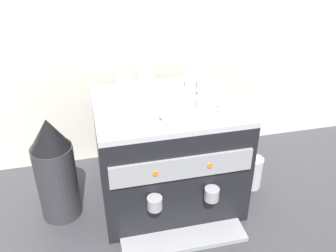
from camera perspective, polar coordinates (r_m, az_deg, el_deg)
name	(u,v)px	position (r m, az deg, el deg)	size (l,w,h in m)	color
ground_plane	(168,195)	(1.75, 0.00, -10.33)	(4.00, 4.00, 0.00)	#38383D
tiled_backsplash_wall	(149,58)	(1.81, -2.82, 10.16)	(2.80, 0.03, 1.02)	silver
espresso_machine	(168,153)	(1.60, 0.04, -4.12)	(0.57, 0.56, 0.47)	black
ceramic_cup_0	(207,101)	(1.43, 5.87, 3.72)	(0.10, 0.07, 0.06)	white
ceramic_cup_1	(146,80)	(1.57, -3.34, 6.86)	(0.07, 0.11, 0.08)	white
ceramic_cup_2	(159,106)	(1.38, -1.28, 3.04)	(0.07, 0.10, 0.07)	white
ceramic_cup_3	(195,80)	(1.57, 4.01, 6.80)	(0.08, 0.12, 0.08)	white
ceramic_cup_4	(125,83)	(1.56, -6.45, 6.34)	(0.08, 0.08, 0.08)	white
ceramic_bowl_0	(135,100)	(1.47, -4.98, 3.96)	(0.12, 0.12, 0.03)	white
ceramic_bowl_1	(181,102)	(1.44, 2.01, 3.61)	(0.09, 0.09, 0.04)	white
ceramic_bowl_2	(138,120)	(1.33, -4.53, 0.97)	(0.11, 0.11, 0.04)	white
ceramic_bowl_3	(166,92)	(1.53, -0.30, 5.13)	(0.10, 0.10, 0.03)	white
coffee_grinder	(55,170)	(1.59, -16.51, -6.32)	(0.16, 0.16, 0.46)	#333338
milk_pitcher	(253,173)	(1.79, 12.59, -6.80)	(0.08, 0.08, 0.15)	#B7B7BC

